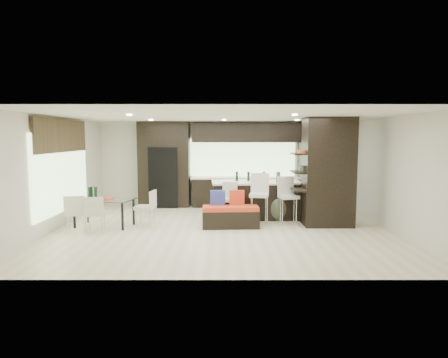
{
  "coord_description": "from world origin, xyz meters",
  "views": [
    {
      "loc": [
        0.0,
        -9.51,
        2.21
      ],
      "look_at": [
        0.0,
        0.6,
        1.15
      ],
      "focal_mm": 32.0,
      "sensor_mm": 36.0,
      "label": 1
    }
  ],
  "objects_px": {
    "floor_vase": "(278,196)",
    "bench": "(231,217)",
    "stool_right": "(288,205)",
    "chair_end": "(145,210)",
    "stool_left": "(230,207)",
    "stool_mid": "(259,204)",
    "dining_table": "(104,213)",
    "chair_far": "(76,215)",
    "chair_near": "(95,216)",
    "kitchen_island": "(256,200)"
  },
  "relations": [
    {
      "from": "floor_vase",
      "to": "chair_far",
      "type": "distance_m",
      "value": 5.06
    },
    {
      "from": "chair_far",
      "to": "chair_end",
      "type": "distance_m",
      "value": 1.62
    },
    {
      "from": "chair_near",
      "to": "stool_left",
      "type": "bearing_deg",
      "value": 8.6
    },
    {
      "from": "stool_right",
      "to": "chair_end",
      "type": "xyz_separation_m",
      "value": [
        -3.59,
        -0.22,
        -0.07
      ]
    },
    {
      "from": "stool_right",
      "to": "bench",
      "type": "height_order",
      "value": "stool_right"
    },
    {
      "from": "stool_mid",
      "to": "bench",
      "type": "height_order",
      "value": "stool_mid"
    },
    {
      "from": "kitchen_island",
      "to": "floor_vase",
      "type": "bearing_deg",
      "value": -34.56
    },
    {
      "from": "stool_right",
      "to": "kitchen_island",
      "type": "bearing_deg",
      "value": 117.96
    },
    {
      "from": "floor_vase",
      "to": "chair_end",
      "type": "bearing_deg",
      "value": -167.97
    },
    {
      "from": "chair_far",
      "to": "chair_near",
      "type": "bearing_deg",
      "value": -11.64
    },
    {
      "from": "kitchen_island",
      "to": "stool_right",
      "type": "distance_m",
      "value": 1.12
    },
    {
      "from": "bench",
      "to": "chair_far",
      "type": "height_order",
      "value": "chair_far"
    },
    {
      "from": "dining_table",
      "to": "chair_end",
      "type": "height_order",
      "value": "chair_end"
    },
    {
      "from": "stool_left",
      "to": "kitchen_island",
      "type": "bearing_deg",
      "value": 52.05
    },
    {
      "from": "kitchen_island",
      "to": "stool_mid",
      "type": "bearing_deg",
      "value": -92.73
    },
    {
      "from": "bench",
      "to": "floor_vase",
      "type": "distance_m",
      "value": 1.58
    },
    {
      "from": "stool_mid",
      "to": "floor_vase",
      "type": "bearing_deg",
      "value": 52.85
    },
    {
      "from": "chair_near",
      "to": "bench",
      "type": "bearing_deg",
      "value": 2.09
    },
    {
      "from": "chair_near",
      "to": "stool_mid",
      "type": "bearing_deg",
      "value": 4.91
    },
    {
      "from": "kitchen_island",
      "to": "stool_mid",
      "type": "xyz_separation_m",
      "value": [
        0.0,
        -0.85,
        0.02
      ]
    },
    {
      "from": "stool_mid",
      "to": "chair_far",
      "type": "relative_size",
      "value": 1.26
    },
    {
      "from": "stool_left",
      "to": "dining_table",
      "type": "height_order",
      "value": "stool_left"
    },
    {
      "from": "chair_far",
      "to": "kitchen_island",
      "type": "bearing_deg",
      "value": 9.68
    },
    {
      "from": "stool_right",
      "to": "stool_left",
      "type": "bearing_deg",
      "value": 165.32
    },
    {
      "from": "bench",
      "to": "floor_vase",
      "type": "bearing_deg",
      "value": 30.81
    },
    {
      "from": "stool_mid",
      "to": "chair_far",
      "type": "xyz_separation_m",
      "value": [
        -4.3,
        -0.91,
        -0.11
      ]
    },
    {
      "from": "stool_right",
      "to": "chair_near",
      "type": "height_order",
      "value": "stool_right"
    },
    {
      "from": "kitchen_island",
      "to": "chair_end",
      "type": "distance_m",
      "value": 3.04
    },
    {
      "from": "stool_right",
      "to": "floor_vase",
      "type": "distance_m",
      "value": 0.56
    },
    {
      "from": "floor_vase",
      "to": "bench",
      "type": "bearing_deg",
      "value": -146.31
    },
    {
      "from": "stool_right",
      "to": "dining_table",
      "type": "height_order",
      "value": "stool_right"
    },
    {
      "from": "stool_mid",
      "to": "kitchen_island",
      "type": "bearing_deg",
      "value": 99.39
    },
    {
      "from": "bench",
      "to": "chair_near",
      "type": "distance_m",
      "value": 3.19
    },
    {
      "from": "bench",
      "to": "floor_vase",
      "type": "relative_size",
      "value": 1.06
    },
    {
      "from": "chair_end",
      "to": "stool_mid",
      "type": "bearing_deg",
      "value": -78.03
    },
    {
      "from": "stool_left",
      "to": "stool_mid",
      "type": "xyz_separation_m",
      "value": [
        0.75,
        -0.04,
        0.09
      ]
    },
    {
      "from": "stool_right",
      "to": "chair_near",
      "type": "relative_size",
      "value": 1.22
    },
    {
      "from": "dining_table",
      "to": "chair_far",
      "type": "relative_size",
      "value": 1.71
    },
    {
      "from": "stool_right",
      "to": "bench",
      "type": "relative_size",
      "value": 0.71
    },
    {
      "from": "bench",
      "to": "floor_vase",
      "type": "height_order",
      "value": "floor_vase"
    },
    {
      "from": "stool_left",
      "to": "stool_mid",
      "type": "height_order",
      "value": "stool_mid"
    },
    {
      "from": "floor_vase",
      "to": "chair_far",
      "type": "relative_size",
      "value": 1.57
    },
    {
      "from": "kitchen_island",
      "to": "stool_left",
      "type": "xyz_separation_m",
      "value": [
        -0.75,
        -0.81,
        -0.07
      ]
    },
    {
      "from": "stool_mid",
      "to": "chair_near",
      "type": "xyz_separation_m",
      "value": [
        -3.86,
        -0.9,
        -0.12
      ]
    },
    {
      "from": "chair_near",
      "to": "chair_end",
      "type": "bearing_deg",
      "value": 26.21
    },
    {
      "from": "dining_table",
      "to": "chair_near",
      "type": "bearing_deg",
      "value": -78.92
    },
    {
      "from": "bench",
      "to": "dining_table",
      "type": "relative_size",
      "value": 0.97
    },
    {
      "from": "stool_left",
      "to": "chair_far",
      "type": "distance_m",
      "value": 3.68
    },
    {
      "from": "floor_vase",
      "to": "chair_end",
      "type": "height_order",
      "value": "floor_vase"
    },
    {
      "from": "kitchen_island",
      "to": "floor_vase",
      "type": "height_order",
      "value": "floor_vase"
    }
  ]
}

